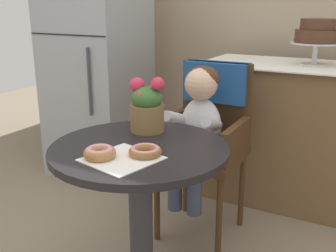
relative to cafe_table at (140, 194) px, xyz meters
The scene contains 10 objects.
cafe_table is the anchor object (origin of this frame).
wicker_chair 0.73m from the cafe_table, 89.22° to the left, with size 0.42×0.45×0.95m.
seated_child 0.58m from the cafe_table, 89.00° to the left, with size 0.27×0.32×0.73m.
paper_napkin 0.26m from the cafe_table, 82.48° to the right, with size 0.24×0.24×0.00m, color white.
donut_front 0.30m from the cafe_table, 106.62° to the right, with size 0.12×0.12×0.04m.
donut_mid 0.26m from the cafe_table, 46.66° to the right, with size 0.12×0.12×0.04m.
flower_vase 0.38m from the cafe_table, 111.56° to the left, with size 0.16×0.16×0.24m.
display_counter 1.41m from the cafe_table, 67.07° to the left, with size 1.56×0.62×0.90m.
tiered_cake_stand 1.49m from the cafe_table, 71.24° to the left, with size 0.30×0.30×0.28m.
refrigerator 1.56m from the cafe_table, 133.67° to the left, with size 0.64×0.63×1.70m.
Camera 1 is at (0.82, -1.29, 1.27)m, focal length 43.35 mm.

